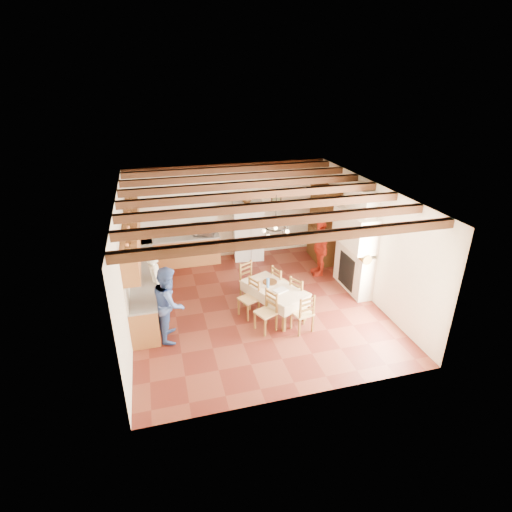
{
  "coord_description": "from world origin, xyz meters",
  "views": [
    {
      "loc": [
        -2.24,
        -8.43,
        5.4
      ],
      "look_at": [
        0.1,
        0.3,
        1.25
      ],
      "focal_mm": 28.0,
      "sensor_mm": 36.0,
      "label": 1
    }
  ],
  "objects_px": {
    "person_woman_red": "(320,247)",
    "chair_end_near": "(302,312)",
    "dining_table": "(274,290)",
    "chair_right_near": "(300,294)",
    "chair_left_near": "(266,312)",
    "microwave": "(204,230)",
    "chair_right_far": "(281,283)",
    "hutch": "(323,224)",
    "person_man": "(156,283)",
    "refrigerator": "(248,231)",
    "person_woman_blue": "(169,303)",
    "chair_end_far": "(250,280)",
    "chair_left_far": "(249,298)"
  },
  "relations": [
    {
      "from": "person_man",
      "to": "person_woman_blue",
      "type": "relative_size",
      "value": 0.95
    },
    {
      "from": "refrigerator",
      "to": "dining_table",
      "type": "bearing_deg",
      "value": -85.78
    },
    {
      "from": "chair_end_near",
      "to": "hutch",
      "type": "bearing_deg",
      "value": -132.89
    },
    {
      "from": "hutch",
      "to": "chair_end_near",
      "type": "distance_m",
      "value": 4.08
    },
    {
      "from": "refrigerator",
      "to": "person_woman_red",
      "type": "distance_m",
      "value": 2.39
    },
    {
      "from": "chair_end_near",
      "to": "chair_end_far",
      "type": "relative_size",
      "value": 1.0
    },
    {
      "from": "chair_left_near",
      "to": "person_woman_red",
      "type": "xyz_separation_m",
      "value": [
        2.3,
        2.34,
        0.37
      ]
    },
    {
      "from": "chair_right_near",
      "to": "microwave",
      "type": "relative_size",
      "value": 1.6
    },
    {
      "from": "chair_left_near",
      "to": "microwave",
      "type": "relative_size",
      "value": 1.6
    },
    {
      "from": "chair_left_near",
      "to": "microwave",
      "type": "distance_m",
      "value": 4.14
    },
    {
      "from": "dining_table",
      "to": "chair_left_far",
      "type": "distance_m",
      "value": 0.65
    },
    {
      "from": "chair_right_near",
      "to": "chair_right_far",
      "type": "xyz_separation_m",
      "value": [
        -0.27,
        0.64,
        0.0
      ]
    },
    {
      "from": "chair_end_near",
      "to": "person_woman_blue",
      "type": "distance_m",
      "value": 2.97
    },
    {
      "from": "refrigerator",
      "to": "chair_right_far",
      "type": "relative_size",
      "value": 1.89
    },
    {
      "from": "chair_left_far",
      "to": "chair_end_far",
      "type": "distance_m",
      "value": 0.9
    },
    {
      "from": "chair_end_near",
      "to": "person_woman_blue",
      "type": "relative_size",
      "value": 0.56
    },
    {
      "from": "chair_end_far",
      "to": "chair_left_near",
      "type": "bearing_deg",
      "value": -116.82
    },
    {
      "from": "dining_table",
      "to": "person_man",
      "type": "relative_size",
      "value": 1.11
    },
    {
      "from": "chair_right_near",
      "to": "chair_end_far",
      "type": "relative_size",
      "value": 1.0
    },
    {
      "from": "refrigerator",
      "to": "hutch",
      "type": "bearing_deg",
      "value": -11.02
    },
    {
      "from": "chair_left_near",
      "to": "chair_end_far",
      "type": "distance_m",
      "value": 1.55
    },
    {
      "from": "person_man",
      "to": "chair_right_near",
      "type": "bearing_deg",
      "value": -105.31
    },
    {
      "from": "refrigerator",
      "to": "dining_table",
      "type": "height_order",
      "value": "refrigerator"
    },
    {
      "from": "chair_right_near",
      "to": "chair_end_near",
      "type": "xyz_separation_m",
      "value": [
        -0.25,
        -0.8,
        0.0
      ]
    },
    {
      "from": "refrigerator",
      "to": "chair_left_near",
      "type": "distance_m",
      "value": 4.07
    },
    {
      "from": "refrigerator",
      "to": "person_woman_blue",
      "type": "bearing_deg",
      "value": -118.6
    },
    {
      "from": "chair_right_near",
      "to": "dining_table",
      "type": "bearing_deg",
      "value": 55.37
    },
    {
      "from": "chair_left_near",
      "to": "chair_right_near",
      "type": "height_order",
      "value": "same"
    },
    {
      "from": "dining_table",
      "to": "chair_right_near",
      "type": "bearing_deg",
      "value": -5.76
    },
    {
      "from": "refrigerator",
      "to": "chair_end_far",
      "type": "xyz_separation_m",
      "value": [
        -0.56,
        -2.45,
        -0.43
      ]
    },
    {
      "from": "dining_table",
      "to": "microwave",
      "type": "height_order",
      "value": "microwave"
    },
    {
      "from": "dining_table",
      "to": "chair_end_near",
      "type": "height_order",
      "value": "chair_end_near"
    },
    {
      "from": "chair_left_near",
      "to": "chair_end_near",
      "type": "xyz_separation_m",
      "value": [
        0.8,
        -0.23,
        0.0
      ]
    },
    {
      "from": "person_woman_red",
      "to": "dining_table",
      "type": "bearing_deg",
      "value": -41.62
    },
    {
      "from": "hutch",
      "to": "chair_right_far",
      "type": "height_order",
      "value": "hutch"
    },
    {
      "from": "refrigerator",
      "to": "person_woman_red",
      "type": "height_order",
      "value": "refrigerator"
    },
    {
      "from": "person_woman_red",
      "to": "chair_end_near",
      "type": "bearing_deg",
      "value": -23.81
    },
    {
      "from": "chair_right_far",
      "to": "dining_table",
      "type": "bearing_deg",
      "value": 128.42
    },
    {
      "from": "chair_left_near",
      "to": "chair_end_near",
      "type": "bearing_deg",
      "value": 50.08
    },
    {
      "from": "chair_end_near",
      "to": "person_man",
      "type": "bearing_deg",
      "value": -40.64
    },
    {
      "from": "chair_right_far",
      "to": "person_woman_red",
      "type": "height_order",
      "value": "person_woman_red"
    },
    {
      "from": "refrigerator",
      "to": "hutch",
      "type": "xyz_separation_m",
      "value": [
        2.2,
        -0.73,
        0.26
      ]
    },
    {
      "from": "microwave",
      "to": "dining_table",
      "type": "bearing_deg",
      "value": -50.58
    },
    {
      "from": "refrigerator",
      "to": "microwave",
      "type": "xyz_separation_m",
      "value": [
        -1.38,
        0.02,
        0.16
      ]
    },
    {
      "from": "hutch",
      "to": "person_woman_blue",
      "type": "height_order",
      "value": "hutch"
    },
    {
      "from": "hutch",
      "to": "chair_left_near",
      "type": "relative_size",
      "value": 2.42
    },
    {
      "from": "chair_left_near",
      "to": "chair_right_far",
      "type": "height_order",
      "value": "same"
    },
    {
      "from": "chair_right_far",
      "to": "person_woman_blue",
      "type": "distance_m",
      "value": 3.03
    },
    {
      "from": "person_woman_red",
      "to": "hutch",
      "type": "bearing_deg",
      "value": 159.05
    },
    {
      "from": "dining_table",
      "to": "chair_left_far",
      "type": "height_order",
      "value": "chair_left_far"
    }
  ]
}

